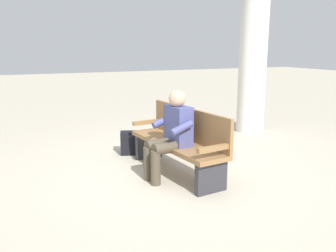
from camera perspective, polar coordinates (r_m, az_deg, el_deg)
The scene contains 5 objects.
ground_plane at distance 5.03m, azimuth 1.24°, elevation -7.49°, with size 40.00×40.00×0.00m, color #B7AD99.
bench_near at distance 4.93m, azimuth 1.96°, elevation -2.32°, with size 1.84×0.68×0.90m.
person_seated at distance 4.66m, azimuth 0.49°, elevation -1.06°, with size 0.60×0.60×1.18m.
backpack at distance 5.87m, azimuth -5.91°, elevation -2.71°, with size 0.32×0.38×0.38m.
support_pillar at distance 7.45m, azimuth 13.46°, elevation 11.46°, with size 0.55×0.55×3.25m, color silver.
Camera 1 is at (-4.26, 2.04, 1.73)m, focal length 38.18 mm.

